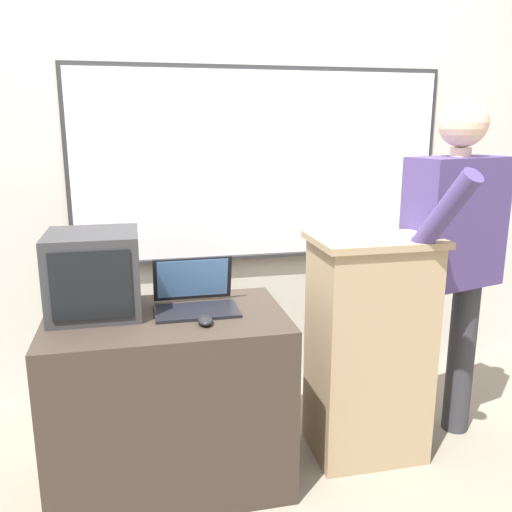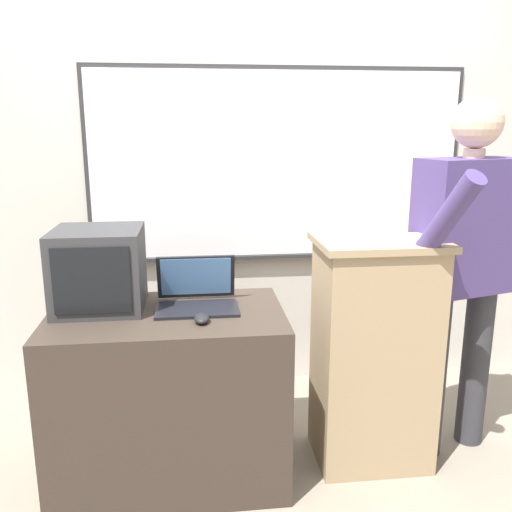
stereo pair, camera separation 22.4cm
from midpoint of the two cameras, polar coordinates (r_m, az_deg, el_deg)
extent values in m
cube|color=beige|center=(3.12, -4.51, 11.66)|extent=(6.40, 0.12, 2.84)
cube|color=#2D2D30|center=(3.09, -1.61, 9.53)|extent=(2.11, 0.02, 1.07)
cube|color=white|center=(3.08, -1.59, 9.52)|extent=(2.06, 0.02, 1.02)
cube|color=#2D2D30|center=(3.15, -1.48, -0.01)|extent=(1.85, 0.04, 0.02)
cube|color=tan|center=(2.56, 9.26, -9.86)|extent=(0.50, 0.37, 1.02)
cube|color=tan|center=(2.40, 9.74, 1.69)|extent=(0.55, 0.40, 0.03)
cube|color=#382D26|center=(2.45, -11.79, -14.58)|extent=(0.99, 0.60, 0.76)
cylinder|color=#333338|center=(2.73, 14.89, -11.28)|extent=(0.13, 0.13, 0.79)
cylinder|color=#333338|center=(2.90, 18.70, -10.05)|extent=(0.13, 0.13, 0.79)
cube|color=#473870|center=(2.61, 17.91, 3.38)|extent=(0.51, 0.33, 0.59)
cylinder|color=beige|center=(2.58, 18.43, 10.33)|extent=(0.09, 0.09, 0.04)
sphere|color=beige|center=(2.57, 18.65, 13.18)|extent=(0.22, 0.22, 0.22)
cylinder|color=#473870|center=(2.28, 15.58, 2.99)|extent=(0.19, 0.42, 0.50)
cylinder|color=#473870|center=(2.80, 21.59, 3.23)|extent=(0.08, 0.08, 0.56)
cube|color=black|center=(2.31, -9.05, -5.80)|extent=(0.35, 0.21, 0.01)
cube|color=black|center=(2.40, -9.36, -2.38)|extent=(0.34, 0.07, 0.20)
cube|color=#598CCC|center=(2.40, -9.35, -2.38)|extent=(0.31, 0.05, 0.18)
cube|color=silver|center=(2.35, 9.90, 2.02)|extent=(0.41, 0.14, 0.02)
ellipsoid|color=black|center=(2.17, -8.36, -6.76)|extent=(0.06, 0.10, 0.03)
ellipsoid|color=black|center=(2.44, 15.17, 2.34)|extent=(0.06, 0.10, 0.03)
cube|color=#333335|center=(2.36, -19.31, -1.75)|extent=(0.37, 0.36, 0.34)
cube|color=black|center=(2.19, -19.82, -3.00)|extent=(0.30, 0.01, 0.27)
camera|label=1|loc=(0.11, -92.86, -0.70)|focal=38.00mm
camera|label=2|loc=(0.11, 87.14, 0.70)|focal=38.00mm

